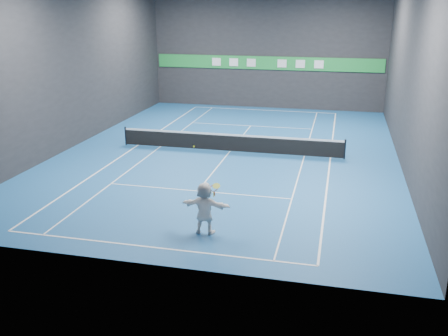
% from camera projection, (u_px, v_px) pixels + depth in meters
% --- Properties ---
extents(ground, '(26.00, 26.00, 0.00)m').
position_uv_depth(ground, '(230.00, 151.00, 27.73)').
color(ground, '#19518D').
rests_on(ground, ground).
extents(wall_back, '(18.00, 0.10, 9.00)m').
position_uv_depth(wall_back, '(267.00, 50.00, 38.36)').
color(wall_back, '#242427').
rests_on(wall_back, ground).
extents(wall_front, '(18.00, 0.10, 9.00)m').
position_uv_depth(wall_front, '(131.00, 123.00, 14.31)').
color(wall_front, '#242427').
rests_on(wall_front, ground).
extents(wall_left, '(0.10, 26.00, 9.00)m').
position_uv_depth(wall_left, '(76.00, 65.00, 28.31)').
color(wall_left, '#242427').
rests_on(wall_left, ground).
extents(wall_right, '(0.10, 26.00, 9.00)m').
position_uv_depth(wall_right, '(410.00, 75.00, 24.36)').
color(wall_right, '#242427').
rests_on(wall_right, ground).
extents(baseline_near, '(10.98, 0.08, 0.01)m').
position_uv_depth(baseline_near, '(152.00, 247.00, 16.73)').
color(baseline_near, white).
rests_on(baseline_near, ground).
extents(baseline_far, '(10.98, 0.08, 0.01)m').
position_uv_depth(baseline_far, '(263.00, 110.00, 38.73)').
color(baseline_far, white).
rests_on(baseline_far, ground).
extents(sideline_doubles_left, '(0.08, 23.78, 0.01)m').
position_uv_depth(sideline_doubles_left, '(138.00, 145.00, 28.93)').
color(sideline_doubles_left, white).
rests_on(sideline_doubles_left, ground).
extents(sideline_doubles_right, '(0.08, 23.78, 0.01)m').
position_uv_depth(sideline_doubles_right, '(330.00, 158.00, 26.52)').
color(sideline_doubles_right, white).
rests_on(sideline_doubles_right, ground).
extents(sideline_singles_left, '(0.06, 23.78, 0.01)m').
position_uv_depth(sideline_singles_left, '(160.00, 147.00, 28.63)').
color(sideline_singles_left, white).
rests_on(sideline_singles_left, ground).
extents(sideline_singles_right, '(0.06, 23.78, 0.01)m').
position_uv_depth(sideline_singles_right, '(304.00, 156.00, 26.83)').
color(sideline_singles_right, white).
rests_on(sideline_singles_right, ground).
extents(service_line_near, '(8.23, 0.06, 0.01)m').
position_uv_depth(service_line_near, '(198.00, 191.00, 21.81)').
color(service_line_near, white).
rests_on(service_line_near, ground).
extents(service_line_far, '(8.23, 0.06, 0.01)m').
position_uv_depth(service_line_far, '(251.00, 126.00, 33.65)').
color(service_line_far, white).
rests_on(service_line_far, ground).
extents(center_service_line, '(0.06, 12.80, 0.01)m').
position_uv_depth(center_service_line, '(230.00, 151.00, 27.73)').
color(center_service_line, white).
rests_on(center_service_line, ground).
extents(player, '(1.78, 0.60, 1.90)m').
position_uv_depth(player, '(205.00, 208.00, 17.51)').
color(player, white).
rests_on(player, ground).
extents(tennis_ball, '(0.07, 0.07, 0.07)m').
position_uv_depth(tennis_ball, '(194.00, 147.00, 17.14)').
color(tennis_ball, '#C1DC24').
rests_on(tennis_ball, player).
extents(tennis_net, '(12.50, 0.10, 1.07)m').
position_uv_depth(tennis_net, '(230.00, 142.00, 27.56)').
color(tennis_net, black).
rests_on(tennis_net, ground).
extents(sponsor_banner, '(17.64, 0.11, 1.00)m').
position_uv_depth(sponsor_banner, '(267.00, 63.00, 38.61)').
color(sponsor_banner, green).
rests_on(sponsor_banner, wall_back).
extents(tennis_racket, '(0.46, 0.33, 0.53)m').
position_uv_depth(tennis_racket, '(214.00, 189.00, 17.25)').
color(tennis_racket, '#B11912').
rests_on(tennis_racket, player).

